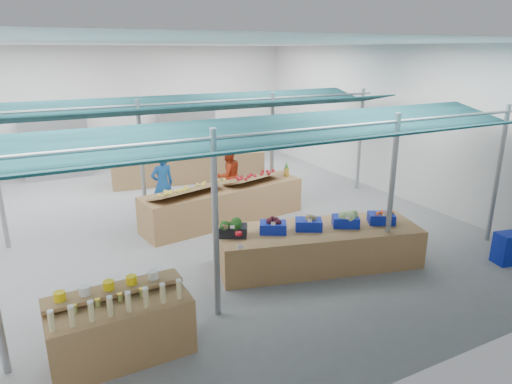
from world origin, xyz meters
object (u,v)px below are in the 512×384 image
vendor_left (163,185)px  fruit_counter (224,204)px  veg_counter (318,246)px  vendor_right (228,176)px  crate_stack (509,248)px  bottle_shelf (120,326)px

vendor_left → fruit_counter: bearing=129.3°
veg_counter → vendor_right: (-0.09, 4.10, 0.44)m
crate_stack → veg_counter: bearing=153.5°
crate_stack → bottle_shelf: bearing=175.4°
veg_counter → vendor_right: 4.13m
veg_counter → vendor_right: bearing=105.9°
veg_counter → crate_stack: size_ratio=6.23×
bottle_shelf → vendor_left: size_ratio=1.14×
crate_stack → vendor_right: 6.77m
crate_stack → vendor_left: (-5.27, 5.78, 0.51)m
vendor_right → fruit_counter: bearing=53.2°
bottle_shelf → veg_counter: bottle_shelf is taller
veg_counter → vendor_right: vendor_right is taller
vendor_left → vendor_right: bearing=171.8°
bottle_shelf → veg_counter: (4.02, 1.09, -0.07)m
fruit_counter → vendor_right: vendor_right is taller
crate_stack → vendor_right: (-3.47, 5.78, 0.51)m
veg_counter → vendor_right: size_ratio=2.37×
veg_counter → bottle_shelf: bearing=-150.2°
bottle_shelf → vendor_right: vendor_right is taller
bottle_shelf → vendor_right: bearing=51.7°
fruit_counter → vendor_left: size_ratio=2.50×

